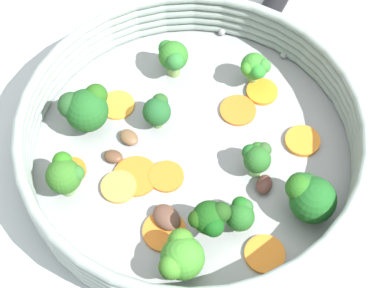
{
  "coord_description": "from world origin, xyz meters",
  "views": [
    {
      "loc": [
        0.07,
        -0.35,
        0.6
      ],
      "look_at": [
        0.0,
        0.0,
        0.03
      ],
      "focal_mm": 60.0,
      "sensor_mm": 36.0,
      "label": 1
    }
  ],
  "objects": [
    {
      "name": "ground_plane",
      "position": [
        0.0,
        0.0,
        0.0
      ],
      "size": [
        4.0,
        4.0,
        0.0
      ],
      "primitive_type": "plane",
      "color": "#B3BEBF"
    },
    {
      "name": "skillet",
      "position": [
        0.0,
        0.0,
        0.01
      ],
      "size": [
        0.35,
        0.35,
        0.01
      ],
      "primitive_type": "cylinder",
      "color": "#939699",
      "rests_on": "ground_plane"
    },
    {
      "name": "skillet_rim_wall",
      "position": [
        0.0,
        0.0,
        0.04
      ],
      "size": [
        0.36,
        0.36,
        0.06
      ],
      "color": "#8C9D96",
      "rests_on": "skillet"
    },
    {
      "name": "skillet_rivet_left",
      "position": [
        0.08,
        0.15,
        0.02
      ],
      "size": [
        0.01,
        0.01,
        0.01
      ],
      "primitive_type": "sphere",
      "color": "#929894",
      "rests_on": "skillet"
    },
    {
      "name": "skillet_rivet_right",
      "position": [
        0.0,
        0.17,
        0.02
      ],
      "size": [
        0.01,
        0.01,
        0.01
      ],
      "primitive_type": "sphere",
      "color": "gray",
      "rests_on": "skillet"
    },
    {
      "name": "carrot_slice_0",
      "position": [
        0.06,
        0.09,
        0.01
      ],
      "size": [
        0.04,
        0.04,
        0.01
      ],
      "primitive_type": "cylinder",
      "rotation": [
        0.0,
        0.0,
        6.0
      ],
      "color": "orange",
      "rests_on": "skillet"
    },
    {
      "name": "carrot_slice_1",
      "position": [
        -0.05,
        -0.04,
        0.01
      ],
      "size": [
        0.06,
        0.06,
        0.0
      ],
      "primitive_type": "cylinder",
      "rotation": [
        0.0,
        0.0,
        4.4
      ],
      "color": "orange",
      "rests_on": "skillet"
    },
    {
      "name": "carrot_slice_2",
      "position": [
        0.09,
        -0.1,
        0.01
      ],
      "size": [
        0.06,
        0.06,
        0.0
      ],
      "primitive_type": "cylinder",
      "rotation": [
        0.0,
        0.0,
        5.28
      ],
      "color": "orange",
      "rests_on": "skillet"
    },
    {
      "name": "carrot_slice_3",
      "position": [
        -0.01,
        -0.1,
        0.01
      ],
      "size": [
        0.06,
        0.06,
        0.0
      ],
      "primitive_type": "cylinder",
      "rotation": [
        0.0,
        0.0,
        5.6
      ],
      "color": "orange",
      "rests_on": "skillet"
    },
    {
      "name": "carrot_slice_4",
      "position": [
        0.04,
        0.06,
        0.01
      ],
      "size": [
        0.05,
        0.05,
        0.0
      ],
      "primitive_type": "cylinder",
      "rotation": [
        0.0,
        0.0,
        5.05
      ],
      "color": "orange",
      "rests_on": "skillet"
    },
    {
      "name": "carrot_slice_5",
      "position": [
        -0.06,
        -0.06,
        0.01
      ],
      "size": [
        0.05,
        0.05,
        0.0
      ],
      "primitive_type": "cylinder",
      "rotation": [
        0.0,
        0.0,
        5.87
      ],
      "color": "#EB9C41",
      "rests_on": "skillet"
    },
    {
      "name": "carrot_slice_6",
      "position": [
        -0.09,
        0.04,
        0.01
      ],
      "size": [
        0.04,
        0.04,
        0.0
      ],
      "primitive_type": "cylinder",
      "rotation": [
        0.0,
        0.0,
        0.11
      ],
      "color": "#F99D2E",
      "rests_on": "skillet"
    },
    {
      "name": "carrot_slice_7",
      "position": [
        -0.12,
        -0.05,
        0.01
      ],
      "size": [
        0.03,
        0.03,
        0.01
      ],
      "primitive_type": "cylinder",
      "rotation": [
        0.0,
        0.0,
        0.09
      ],
      "color": "orange",
      "rests_on": "skillet"
    },
    {
      "name": "carrot_slice_8",
      "position": [
        0.11,
        0.04,
        0.01
      ],
      "size": [
        0.04,
        0.04,
        0.01
      ],
      "primitive_type": "cylinder",
      "rotation": [
        0.0,
        0.0,
        0.13
      ],
      "color": "orange",
      "rests_on": "skillet"
    },
    {
      "name": "carrot_slice_9",
      "position": [
        -0.02,
        -0.04,
        0.01
      ],
      "size": [
        0.05,
        0.05,
        0.0
      ],
      "primitive_type": "cylinder",
      "rotation": [
        0.0,
        0.0,
        5.63
      ],
      "color": "orange",
      "rests_on": "skillet"
    },
    {
      "name": "broccoli_floret_0",
      "position": [
        -0.04,
        0.1,
        0.04
      ],
      "size": [
        0.04,
        0.04,
        0.05
      ],
      "color": "#7B9E52",
      "rests_on": "skillet"
    },
    {
      "name": "broccoli_floret_1",
      "position": [
        -0.11,
        -0.07,
        0.04
      ],
      "size": [
        0.04,
        0.04,
        0.05
      ],
      "color": "#749859",
      "rests_on": "skillet"
    },
    {
      "name": "broccoli_floret_2",
      "position": [
        -0.12,
        0.01,
        0.04
      ],
      "size": [
        0.05,
        0.05,
        0.05
      ],
      "color": "#7BB164",
      "rests_on": "skillet"
    },
    {
      "name": "broccoli_floret_3",
      "position": [
        0.13,
        -0.04,
        0.04
      ],
      "size": [
        0.05,
        0.05,
        0.05
      ],
      "color": "#79994C",
      "rests_on": "skillet"
    },
    {
      "name": "broccoli_floret_4",
      "position": [
        -0.04,
        0.03,
        0.04
      ],
      "size": [
        0.03,
        0.04,
        0.04
      ],
      "color": "#67884C",
      "rests_on": "skillet"
    },
    {
      "name": "broccoli_floret_5",
      "position": [
        0.05,
        0.1,
        0.04
      ],
      "size": [
        0.03,
        0.03,
        0.04
      ],
      "color": "#6A8E4A",
      "rests_on": "skillet"
    },
    {
      "name": "broccoli_floret_6",
      "position": [
        0.07,
        -0.01,
        0.04
      ],
      "size": [
        0.03,
        0.03,
        0.04
      ],
      "color": "#7DB15F",
      "rests_on": "skillet"
    },
    {
      "name": "broccoli_floret_7",
      "position": [
        0.06,
        -0.07,
        0.03
      ],
      "size": [
        0.03,
        0.03,
        0.03
      ],
      "color": "#86AC65",
      "rests_on": "skillet"
    },
    {
      "name": "broccoli_floret_8",
      "position": [
        0.04,
        -0.09,
        0.04
      ],
      "size": [
        0.04,
        0.04,
        0.05
      ],
      "color": "#6F9658",
      "rests_on": "skillet"
    },
    {
      "name": "broccoli_floret_9",
      "position": [
        0.02,
        -0.13,
        0.04
      ],
      "size": [
        0.04,
        0.05,
        0.05
      ],
      "color": "#6E8A4C",
      "rests_on": "skillet"
    },
    {
      "name": "mushroom_piece_0",
      "position": [
        0.08,
        -0.03,
        0.02
      ],
      "size": [
        0.02,
        0.02,
        0.01
      ],
      "primitive_type": "ellipsoid",
      "rotation": [
        0.0,
        0.0,
        1.5
      ],
      "color": "brown",
      "rests_on": "skillet"
    },
    {
      "name": "mushroom_piece_1",
      "position": [
        -0.01,
        -0.09,
        0.02
      ],
      "size": [
        0.04,
        0.04,
        0.01
      ],
      "primitive_type": "ellipsoid",
      "rotation": [
        0.0,
        0.0,
        2.51
      ],
      "color": "brown",
      "rests_on": "skillet"
    },
    {
      "name": "mushroom_piece_2",
      "position": [
        -0.08,
        -0.03,
        0.02
      ],
      "size": [
        0.02,
        0.02,
        0.01
      ],
      "primitive_type": "ellipsoid",
      "rotation": [
        0.0,
        0.0,
        6.18
      ],
      "color": "brown",
      "rests_on": "skillet"
    },
    {
      "name": "mushroom_piece_3",
      "position": [
        -0.07,
        -0.0,
        0.02
      ],
      "size": [
        0.03,
        0.03,
        0.01
      ],
      "primitive_type": "ellipsoid",
      "rotation": [
        0.0,
        0.0,
        2.57
      ],
      "color": "brown",
      "rests_on": "skillet"
    }
  ]
}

